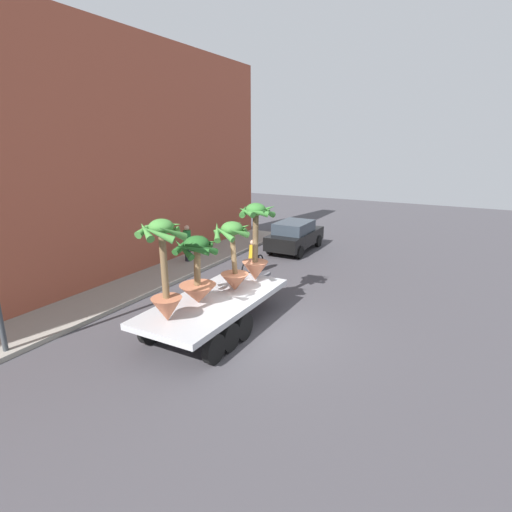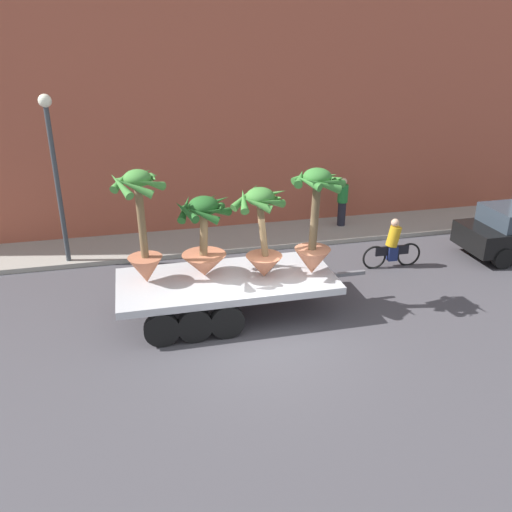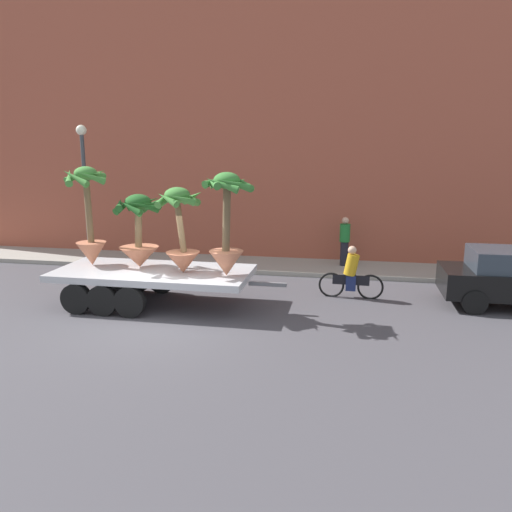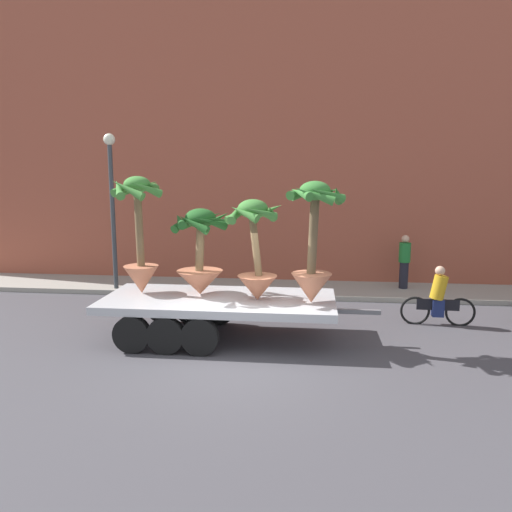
# 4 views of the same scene
# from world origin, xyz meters

# --- Properties ---
(ground_plane) EXTENTS (60.00, 60.00, 0.00)m
(ground_plane) POSITION_xyz_m (0.00, 0.00, 0.00)
(ground_plane) COLOR #423F44
(sidewalk) EXTENTS (24.00, 2.20, 0.15)m
(sidewalk) POSITION_xyz_m (0.00, 6.10, 0.07)
(sidewalk) COLOR gray
(sidewalk) RESTS_ON ground
(building_facade) EXTENTS (24.00, 1.20, 9.82)m
(building_facade) POSITION_xyz_m (0.00, 7.80, 4.91)
(building_facade) COLOR #9E4C38
(building_facade) RESTS_ON ground
(flatbed_trailer) EXTENTS (6.28, 2.42, 0.98)m
(flatbed_trailer) POSITION_xyz_m (-0.87, 1.28, 0.76)
(flatbed_trailer) COLOR #B7BABF
(flatbed_trailer) RESTS_ON ground
(potted_palm_rear) EXTENTS (1.41, 1.33, 2.25)m
(potted_palm_rear) POSITION_xyz_m (0.24, 1.15, 2.07)
(potted_palm_rear) COLOR #B26647
(potted_palm_rear) RESTS_ON flatbed_trailer
(potted_palm_middle) EXTENTS (1.27, 1.29, 2.65)m
(potted_palm_middle) POSITION_xyz_m (1.51, 1.05, 2.25)
(potted_palm_middle) COLOR #C17251
(potted_palm_middle) RESTS_ON flatbed_trailer
(potted_palm_front) EXTENTS (1.30, 1.23, 2.75)m
(potted_palm_front) POSITION_xyz_m (-2.53, 1.49, 2.32)
(potted_palm_front) COLOR #B26647
(potted_palm_front) RESTS_ON flatbed_trailer
(potted_palm_extra) EXTENTS (1.43, 1.42, 2.02)m
(potted_palm_extra) POSITION_xyz_m (-1.10, 1.55, 1.89)
(potted_palm_extra) COLOR #B26647
(potted_palm_extra) RESTS_ON flatbed_trailer
(cyclist) EXTENTS (1.84, 0.35, 1.54)m
(cyclist) POSITION_xyz_m (4.66, 2.95, 0.67)
(cyclist) COLOR black
(cyclist) RESTS_ON ground
(pedestrian_near_gate) EXTENTS (0.36, 0.36, 1.71)m
(pedestrian_near_gate) POSITION_xyz_m (4.41, 6.32, 1.04)
(pedestrian_near_gate) COLOR black
(pedestrian_near_gate) RESTS_ON sidewalk
(street_lamp) EXTENTS (0.36, 0.36, 4.83)m
(street_lamp) POSITION_xyz_m (-4.72, 5.30, 3.23)
(street_lamp) COLOR #383D42
(street_lamp) RESTS_ON sidewalk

